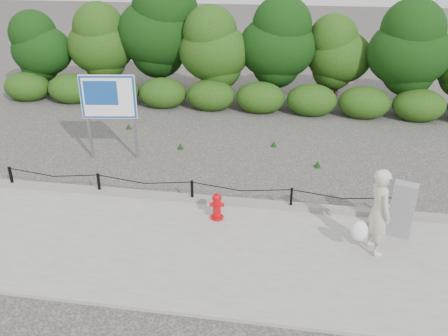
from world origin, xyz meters
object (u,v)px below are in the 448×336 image
advertising_sign (108,101)px  utility_cabinet (402,210)px  fire_hydrant (217,206)px  pedestrian (377,213)px

advertising_sign → utility_cabinet: bearing=-30.3°
advertising_sign → fire_hydrant: bearing=-48.2°
fire_hydrant → advertising_sign: 5.15m
fire_hydrant → utility_cabinet: (4.19, -0.02, 0.32)m
fire_hydrant → pedestrian: 3.66m
utility_cabinet → advertising_sign: advertising_sign is taller
pedestrian → utility_cabinet: pedestrian is taller
fire_hydrant → pedestrian: size_ratio=0.35×
utility_cabinet → pedestrian: bearing=-114.3°
pedestrian → advertising_sign: (-7.34, 3.90, 0.85)m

